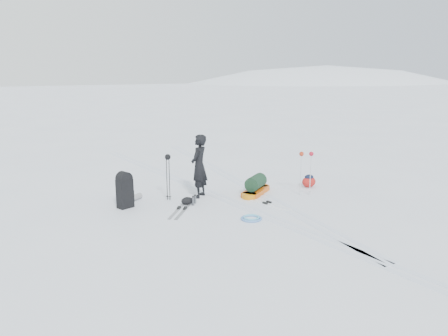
% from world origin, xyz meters
% --- Properties ---
extents(ground, '(200.00, 200.00, 0.00)m').
position_xyz_m(ground, '(0.00, 0.00, 0.00)').
color(ground, white).
rests_on(ground, ground).
extents(snow_hill_backdrop, '(359.50, 192.00, 162.45)m').
position_xyz_m(snow_hill_backdrop, '(62.69, 84.02, -69.02)').
color(snow_hill_backdrop, white).
rests_on(snow_hill_backdrop, ground).
extents(ski_tracks, '(3.38, 17.97, 0.01)m').
position_xyz_m(ski_tracks, '(0.61, 0.88, 0.00)').
color(ski_tracks, silver).
rests_on(ski_tracks, ground).
extents(skier, '(0.78, 0.75, 1.81)m').
position_xyz_m(skier, '(-0.54, 0.92, 0.90)').
color(skier, black).
rests_on(skier, ground).
extents(pulk_sled, '(1.44, 1.15, 0.56)m').
position_xyz_m(pulk_sled, '(1.03, 0.35, 0.21)').
color(pulk_sled, '#D0550C').
rests_on(pulk_sled, ground).
extents(expedition_rucksack, '(0.91, 0.87, 0.98)m').
position_xyz_m(expedition_rucksack, '(-2.64, 1.10, 0.45)').
color(expedition_rucksack, black).
rests_on(expedition_rucksack, ground).
extents(ski_poles_black, '(0.16, 0.16, 1.31)m').
position_xyz_m(ski_poles_black, '(-1.41, 1.10, 1.07)').
color(ski_poles_black, black).
rests_on(ski_poles_black, ground).
extents(ski_poles_silver, '(0.37, 0.27, 1.28)m').
position_xyz_m(ski_poles_silver, '(2.20, -0.48, 1.07)').
color(ski_poles_silver, silver).
rests_on(ski_poles_silver, ground).
extents(touring_skis_grey, '(1.32, 1.43, 0.06)m').
position_xyz_m(touring_skis_grey, '(-1.47, 0.14, 0.01)').
color(touring_skis_grey, gray).
rests_on(touring_skis_grey, ground).
extents(touring_skis_white, '(0.55, 1.59, 0.06)m').
position_xyz_m(touring_skis_white, '(0.73, -0.62, 0.01)').
color(touring_skis_white, white).
rests_on(touring_skis_white, ground).
extents(rope_coil, '(0.60, 0.60, 0.06)m').
position_xyz_m(rope_coil, '(-0.36, -1.45, 0.03)').
color(rope_coil, '#5488CD').
rests_on(rope_coil, ground).
extents(small_daypack, '(0.58, 0.56, 0.40)m').
position_xyz_m(small_daypack, '(2.89, 0.12, 0.19)').
color(small_daypack, maroon).
rests_on(small_daypack, ground).
extents(thermos_pair, '(0.20, 0.21, 0.26)m').
position_xyz_m(thermos_pair, '(-1.01, 0.35, 0.12)').
color(thermos_pair, '#515258').
rests_on(thermos_pair, ground).
extents(stuff_sack, '(0.38, 0.32, 0.20)m').
position_xyz_m(stuff_sack, '(-1.17, 0.44, 0.10)').
color(stuff_sack, black).
rests_on(stuff_sack, ground).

